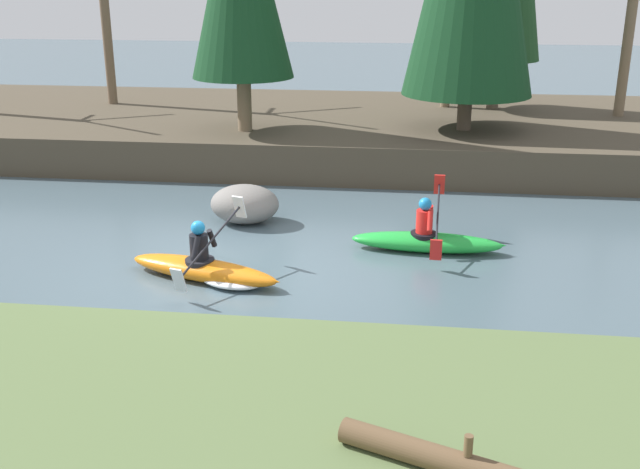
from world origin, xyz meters
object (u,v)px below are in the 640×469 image
kayaker_middle (209,269)px  boulder_midstream (245,204)px  kayaker_lead (428,240)px  driftwood_log (445,460)px

kayaker_middle → boulder_midstream: 3.05m
kayaker_lead → boulder_midstream: 3.83m
kayaker_middle → boulder_midstream: bearing=108.0°
kayaker_lead → kayaker_middle: same height
kayaker_lead → boulder_midstream: bearing=163.7°
kayaker_lead → boulder_midstream: kayaker_lead is taller
kayaker_middle → driftwood_log: 6.44m
kayaker_lead → driftwood_log: bearing=-87.3°
boulder_midstream → driftwood_log: (3.68, -8.36, 0.28)m
kayaker_middle → driftwood_log: size_ratio=1.41×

